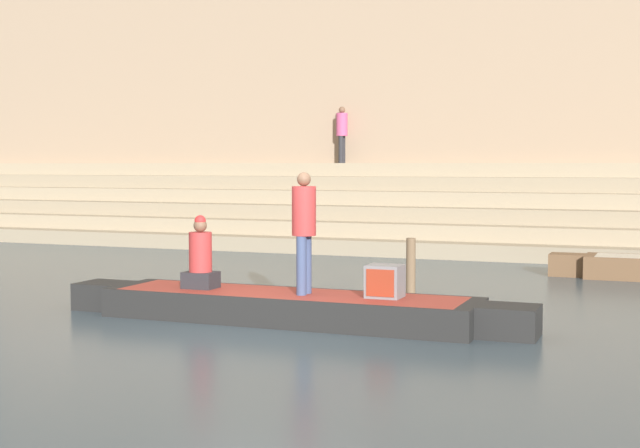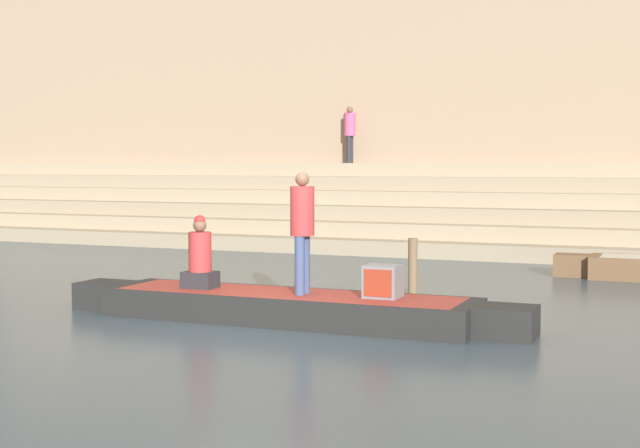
# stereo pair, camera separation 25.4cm
# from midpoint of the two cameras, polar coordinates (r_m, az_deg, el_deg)

# --- Properties ---
(ground_plane) EXTENTS (120.00, 120.00, 0.00)m
(ground_plane) POSITION_cam_midpoint_polar(r_m,az_deg,el_deg) (11.79, -4.43, -7.01)
(ground_plane) COLOR #3D4C56
(ghat_steps) EXTENTS (36.00, 4.24, 2.26)m
(ghat_steps) POSITION_cam_midpoint_polar(r_m,az_deg,el_deg) (23.47, 9.06, 0.36)
(ghat_steps) COLOR gray
(ghat_steps) RESTS_ON ground
(back_wall) EXTENTS (34.20, 1.28, 8.67)m
(back_wall) POSITION_cam_midpoint_polar(r_m,az_deg,el_deg) (25.59, 10.20, 8.45)
(back_wall) COLOR tan
(back_wall) RESTS_ON ground
(rowboat_main) EXTENTS (6.93, 1.37, 0.41)m
(rowboat_main) POSITION_cam_midpoint_polar(r_m,az_deg,el_deg) (12.62, -2.60, -5.28)
(rowboat_main) COLOR black
(rowboat_main) RESTS_ON ground
(person_standing) EXTENTS (0.34, 0.34, 1.70)m
(person_standing) POSITION_cam_midpoint_polar(r_m,az_deg,el_deg) (12.36, -1.62, -0.00)
(person_standing) COLOR #3D4C75
(person_standing) RESTS_ON rowboat_main
(person_rowing) EXTENTS (0.47, 0.37, 1.07)m
(person_rowing) POSITION_cam_midpoint_polar(r_m,az_deg,el_deg) (13.15, -8.21, -2.23)
(person_rowing) COLOR #28282D
(person_rowing) RESTS_ON rowboat_main
(tv_set) EXTENTS (0.47, 0.43, 0.45)m
(tv_set) POSITION_cam_midpoint_polar(r_m,az_deg,el_deg) (12.15, 3.57, -3.67)
(tv_set) COLOR slate
(tv_set) RESTS_ON rowboat_main
(mooring_post) EXTENTS (0.16, 0.16, 0.96)m
(mooring_post) POSITION_cam_midpoint_polar(r_m,az_deg,el_deg) (15.33, 5.36, -2.69)
(mooring_post) COLOR brown
(mooring_post) RESTS_ON ground
(person_on_steps) EXTENTS (0.32, 0.32, 1.62)m
(person_on_steps) POSITION_cam_midpoint_polar(r_m,az_deg,el_deg) (25.69, 1.13, 6.00)
(person_on_steps) COLOR #28282D
(person_on_steps) RESTS_ON ghat_steps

